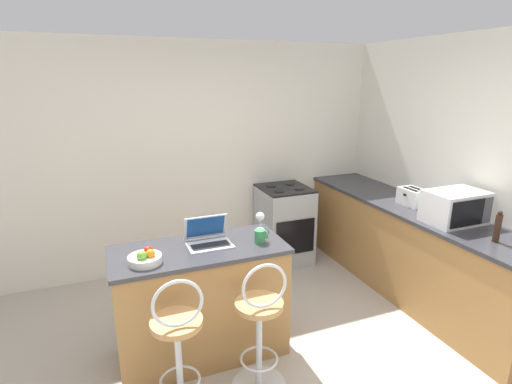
# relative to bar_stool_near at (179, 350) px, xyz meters

# --- Properties ---
(wall_back) EXTENTS (12.00, 0.06, 2.60)m
(wall_back) POSITION_rel_bar_stool_near_xyz_m (0.71, 2.22, 0.81)
(wall_back) COLOR silver
(wall_back) RESTS_ON ground_plane
(breakfast_bar) EXTENTS (1.34, 0.61, 0.94)m
(breakfast_bar) POSITION_rel_bar_stool_near_xyz_m (0.29, 0.55, -0.02)
(breakfast_bar) COLOR #9E703D
(breakfast_bar) RESTS_ON ground_plane
(counter_right) EXTENTS (0.67, 2.90, 0.94)m
(counter_right) POSITION_rel_bar_stool_near_xyz_m (2.56, 0.75, -0.02)
(counter_right) COLOR #9E703D
(counter_right) RESTS_ON ground_plane
(bar_stool_near) EXTENTS (0.40, 0.40, 1.04)m
(bar_stool_near) POSITION_rel_bar_stool_near_xyz_m (0.00, 0.00, 0.00)
(bar_stool_near) COLOR silver
(bar_stool_near) RESTS_ON ground_plane
(bar_stool_far) EXTENTS (0.40, 0.40, 1.04)m
(bar_stool_far) POSITION_rel_bar_stool_near_xyz_m (0.57, 0.00, 0.00)
(bar_stool_far) COLOR silver
(bar_stool_far) RESTS_ON ground_plane
(laptop) EXTENTS (0.34, 0.27, 0.22)m
(laptop) POSITION_rel_bar_stool_near_xyz_m (0.38, 0.60, 0.50)
(laptop) COLOR silver
(laptop) RESTS_ON breakfast_bar
(microwave) EXTENTS (0.51, 0.35, 0.29)m
(microwave) POSITION_rel_bar_stool_near_xyz_m (2.55, 0.24, 0.59)
(microwave) COLOR silver
(microwave) RESTS_ON counter_right
(toaster) EXTENTS (0.21, 0.27, 0.17)m
(toaster) POSITION_rel_bar_stool_near_xyz_m (2.58, 0.79, 0.53)
(toaster) COLOR silver
(toaster) RESTS_ON counter_right
(stove_range) EXTENTS (0.57, 0.61, 0.95)m
(stove_range) POSITION_rel_bar_stool_near_xyz_m (1.66, 1.87, -0.02)
(stove_range) COLOR #9EA3A8
(stove_range) RESTS_ON ground_plane
(wine_glass_short) EXTENTS (0.08, 0.08, 0.15)m
(wine_glass_short) POSITION_rel_bar_stool_near_xyz_m (0.87, 0.73, 0.56)
(wine_glass_short) COLOR silver
(wine_glass_short) RESTS_ON breakfast_bar
(mug_green) EXTENTS (0.10, 0.09, 0.10)m
(mug_green) POSITION_rel_bar_stool_near_xyz_m (0.76, 0.47, 0.50)
(mug_green) COLOR #338447
(mug_green) RESTS_ON breakfast_bar
(fruit_bowl) EXTENTS (0.24, 0.24, 0.11)m
(fruit_bowl) POSITION_rel_bar_stool_near_xyz_m (-0.12, 0.42, 0.49)
(fruit_bowl) COLOR silver
(fruit_bowl) RESTS_ON breakfast_bar
(pepper_mill) EXTENTS (0.05, 0.05, 0.26)m
(pepper_mill) POSITION_rel_bar_stool_near_xyz_m (2.51, -0.21, 0.57)
(pepper_mill) COLOR #331E14
(pepper_mill) RESTS_ON counter_right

